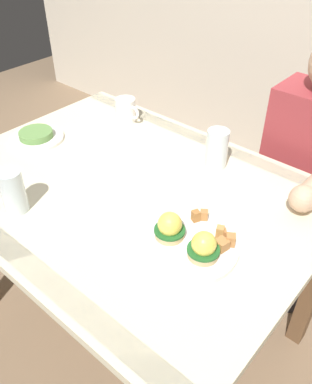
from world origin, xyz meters
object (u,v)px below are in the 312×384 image
at_px(coffee_mug, 126,109).
at_px(water_glass_near, 14,193).
at_px(dining_table, 128,212).
at_px(fork, 240,204).
at_px(water_glass_far, 217,150).
at_px(eggs_benedict_plate, 189,241).
at_px(side_plate, 36,137).
at_px(diner_person, 308,170).

distance_m(coffee_mug, water_glass_near, 0.63).
bearing_deg(dining_table, coffee_mug, 134.32).
bearing_deg(dining_table, fork, 26.14).
xyz_separation_m(dining_table, water_glass_far, (0.15, 0.28, 0.17)).
bearing_deg(water_glass_near, eggs_benedict_plate, 23.41).
bearing_deg(eggs_benedict_plate, dining_table, 164.49).
bearing_deg(coffee_mug, water_glass_near, -76.50).
relative_size(water_glass_near, side_plate, 0.67).
distance_m(fork, side_plate, 0.80).
bearing_deg(diner_person, water_glass_far, -123.99).
distance_m(fork, water_glass_near, 0.66).
distance_m(dining_table, diner_person, 0.70).
bearing_deg(coffee_mug, eggs_benedict_plate, -33.00).
bearing_deg(coffee_mug, side_plate, -114.33).
bearing_deg(coffee_mug, dining_table, -45.68).
bearing_deg(coffee_mug, diner_person, 22.95).
height_order(fork, side_plate, side_plate).
relative_size(coffee_mug, diner_person, 0.10).
bearing_deg(diner_person, water_glass_near, -120.29).
bearing_deg(side_plate, fork, 12.24).
xyz_separation_m(water_glass_far, diner_person, (0.21, 0.32, -0.15)).
distance_m(eggs_benedict_plate, coffee_mug, 0.74).
distance_m(coffee_mug, water_glass_far, 0.46).
height_order(fork, water_glass_near, water_glass_near).
bearing_deg(water_glass_far, dining_table, -117.04).
relative_size(fork, water_glass_far, 1.00).
distance_m(coffee_mug, side_plate, 0.36).
bearing_deg(water_glass_near, coffee_mug, 103.50).
relative_size(dining_table, fork, 8.97).
height_order(water_glass_near, side_plate, water_glass_near).
relative_size(water_glass_far, side_plate, 0.67).
xyz_separation_m(fork, water_glass_near, (-0.48, -0.45, 0.06)).
distance_m(side_plate, diner_person, 1.03).
relative_size(coffee_mug, side_plate, 0.56).
xyz_separation_m(fork, water_glass_far, (-0.18, 0.13, 0.06)).
relative_size(dining_table, water_glass_near, 8.98).
xyz_separation_m(water_glass_near, side_plate, (-0.30, 0.28, -0.05)).
xyz_separation_m(eggs_benedict_plate, diner_person, (0.05, 0.69, -0.11)).
bearing_deg(coffee_mug, fork, -14.22).
height_order(eggs_benedict_plate, coffee_mug, coffee_mug).
relative_size(coffee_mug, water_glass_far, 0.84).
height_order(fork, diner_person, diner_person).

